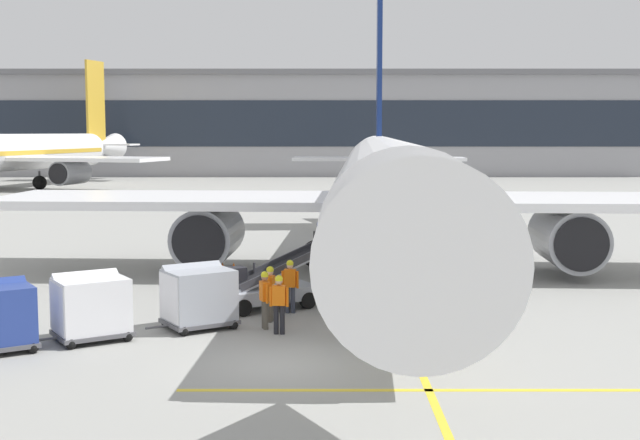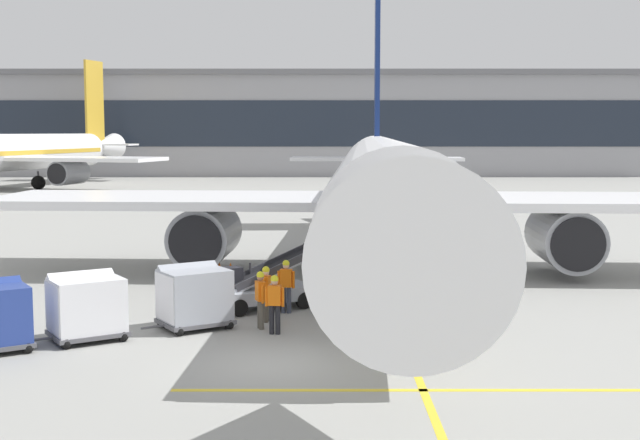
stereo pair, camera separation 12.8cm
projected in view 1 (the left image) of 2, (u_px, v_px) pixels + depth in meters
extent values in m
plane|color=gray|center=(278.00, 364.00, 21.40)|extent=(600.00, 600.00, 0.00)
cylinder|color=white|center=(386.00, 188.00, 34.25)|extent=(5.61, 32.56, 3.99)
cube|color=navy|center=(386.00, 188.00, 34.25)|extent=(5.58, 31.27, 0.48)
cone|color=white|center=(413.00, 251.00, 16.18)|extent=(3.98, 4.17, 3.79)
cone|color=white|center=(377.00, 163.00, 53.48)|extent=(3.70, 6.54, 3.39)
cube|color=white|center=(184.00, 200.00, 35.53)|extent=(15.70, 7.24, 0.36)
cylinder|color=#93969E|center=(207.00, 235.00, 34.98)|extent=(2.68, 4.33, 2.47)
cylinder|color=black|center=(197.00, 242.00, 32.84)|extent=(2.10, 0.23, 2.10)
cube|color=white|center=(591.00, 202.00, 34.70)|extent=(15.70, 7.24, 0.36)
cylinder|color=#93969E|center=(567.00, 237.00, 34.26)|extent=(2.68, 4.33, 2.47)
cylinder|color=black|center=(580.00, 245.00, 32.12)|extent=(2.10, 0.23, 2.10)
cube|color=navy|center=(378.00, 76.00, 51.33)|extent=(0.47, 3.90, 9.72)
cube|color=white|center=(378.00, 159.00, 51.54)|extent=(10.58, 3.11, 0.20)
cube|color=#1E2633|center=(406.00, 207.00, 18.89)|extent=(2.88, 1.93, 0.88)
cylinder|color=#47474C|center=(394.00, 294.00, 24.86)|extent=(0.22, 0.22, 1.00)
sphere|color=black|center=(394.00, 311.00, 24.91)|extent=(1.22, 1.22, 1.22)
cylinder|color=#47474C|center=(315.00, 243.00, 36.27)|extent=(0.22, 0.22, 1.00)
sphere|color=black|center=(315.00, 254.00, 36.32)|extent=(1.22, 1.22, 1.22)
cylinder|color=#47474C|center=(454.00, 244.00, 35.98)|extent=(0.22, 0.22, 1.00)
sphere|color=black|center=(454.00, 255.00, 36.03)|extent=(1.22, 1.22, 1.22)
cube|color=#A3A8B2|center=(265.00, 294.00, 28.08)|extent=(3.74, 3.10, 0.44)
cube|color=black|center=(235.00, 278.00, 27.86)|extent=(0.80, 0.79, 0.70)
cylinder|color=#333338|center=(253.00, 274.00, 28.19)|extent=(0.08, 0.08, 0.80)
cube|color=#A3A8B2|center=(298.00, 259.00, 28.61)|extent=(4.75, 3.29, 1.82)
cube|color=black|center=(298.00, 257.00, 28.60)|extent=(4.56, 3.10, 1.67)
cube|color=#333338|center=(305.00, 258.00, 28.22)|extent=(4.26, 2.52, 1.86)
cube|color=#333338|center=(292.00, 254.00, 28.97)|extent=(4.26, 2.52, 1.86)
cylinder|color=black|center=(307.00, 300.00, 28.07)|extent=(0.58, 0.46, 0.56)
cylinder|color=black|center=(286.00, 293.00, 29.33)|extent=(0.58, 0.46, 0.56)
cylinder|color=black|center=(242.00, 308.00, 26.87)|extent=(0.58, 0.46, 0.56)
cylinder|color=black|center=(223.00, 300.00, 28.13)|extent=(0.58, 0.46, 0.56)
cube|color=#515156|center=(199.00, 321.00, 25.30)|extent=(2.54, 2.42, 0.12)
cylinder|color=#4C4C51|center=(156.00, 327.00, 24.59)|extent=(0.63, 0.43, 0.07)
cube|color=#9EA3AD|center=(198.00, 295.00, 25.22)|extent=(2.41, 2.28, 1.50)
cube|color=#9EA3AD|center=(192.00, 275.00, 25.51)|extent=(2.01, 1.68, 0.74)
cube|color=silver|center=(168.00, 298.00, 24.71)|extent=(0.79, 1.24, 1.38)
sphere|color=black|center=(165.00, 322.00, 25.46)|extent=(0.30, 0.30, 0.30)
sphere|color=black|center=(183.00, 331.00, 24.31)|extent=(0.30, 0.30, 0.30)
sphere|color=black|center=(213.00, 316.00, 26.30)|extent=(0.30, 0.30, 0.30)
sphere|color=black|center=(233.00, 324.00, 25.16)|extent=(0.30, 0.30, 0.30)
cube|color=#515156|center=(91.00, 333.00, 23.84)|extent=(2.54, 2.42, 0.12)
cylinder|color=#4C4C51|center=(43.00, 339.00, 23.12)|extent=(0.63, 0.43, 0.07)
cube|color=silver|center=(90.00, 305.00, 23.75)|extent=(2.41, 2.28, 1.50)
cube|color=silver|center=(86.00, 284.00, 24.04)|extent=(2.01, 1.68, 0.74)
cube|color=silver|center=(56.00, 309.00, 23.24)|extent=(0.79, 1.24, 1.38)
sphere|color=black|center=(56.00, 334.00, 23.99)|extent=(0.30, 0.30, 0.30)
sphere|color=black|center=(70.00, 344.00, 22.85)|extent=(0.30, 0.30, 0.30)
sphere|color=black|center=(111.00, 327.00, 24.84)|extent=(0.30, 0.30, 0.30)
sphere|color=black|center=(127.00, 336.00, 23.69)|extent=(0.30, 0.30, 0.30)
sphere|color=black|center=(20.00, 337.00, 23.57)|extent=(0.30, 0.30, 0.30)
sphere|color=black|center=(32.00, 348.00, 22.42)|extent=(0.30, 0.30, 0.30)
cylinder|color=#514C42|center=(270.00, 308.00, 26.21)|extent=(0.15, 0.15, 0.86)
cylinder|color=#514C42|center=(269.00, 309.00, 26.03)|extent=(0.15, 0.15, 0.86)
cube|color=orange|center=(269.00, 285.00, 26.04)|extent=(0.31, 0.42, 0.58)
cube|color=white|center=(273.00, 285.00, 26.02)|extent=(0.08, 0.34, 0.08)
sphere|color=beige|center=(269.00, 272.00, 26.00)|extent=(0.21, 0.21, 0.21)
sphere|color=yellow|center=(269.00, 270.00, 25.99)|extent=(0.23, 0.23, 0.23)
cylinder|color=orange|center=(271.00, 285.00, 26.28)|extent=(0.09, 0.09, 0.56)
cylinder|color=orange|center=(267.00, 288.00, 25.82)|extent=(0.09, 0.09, 0.56)
cylinder|color=#333847|center=(286.00, 300.00, 27.39)|extent=(0.15, 0.15, 0.86)
cylinder|color=#333847|center=(292.00, 300.00, 27.37)|extent=(0.15, 0.15, 0.86)
cube|color=orange|center=(289.00, 278.00, 27.31)|extent=(0.41, 0.28, 0.58)
cube|color=white|center=(290.00, 277.00, 27.43)|extent=(0.34, 0.05, 0.08)
sphere|color=beige|center=(289.00, 266.00, 27.26)|extent=(0.21, 0.21, 0.21)
sphere|color=yellow|center=(289.00, 263.00, 27.26)|extent=(0.23, 0.23, 0.23)
cylinder|color=orange|center=(282.00, 279.00, 27.34)|extent=(0.09, 0.09, 0.56)
cylinder|color=orange|center=(296.00, 280.00, 27.28)|extent=(0.09, 0.09, 0.56)
cylinder|color=#514C42|center=(263.00, 314.00, 25.27)|extent=(0.15, 0.15, 0.86)
cylinder|color=#514C42|center=(265.00, 315.00, 25.10)|extent=(0.15, 0.15, 0.86)
cube|color=orange|center=(264.00, 291.00, 25.11)|extent=(0.36, 0.44, 0.58)
cube|color=white|center=(268.00, 291.00, 25.15)|extent=(0.13, 0.32, 0.08)
sphere|color=#9E7051|center=(264.00, 277.00, 25.06)|extent=(0.21, 0.21, 0.21)
sphere|color=yellow|center=(264.00, 275.00, 25.06)|extent=(0.23, 0.23, 0.23)
cylinder|color=orange|center=(261.00, 291.00, 25.33)|extent=(0.09, 0.09, 0.56)
cylinder|color=orange|center=(266.00, 294.00, 24.89)|extent=(0.09, 0.09, 0.56)
cylinder|color=black|center=(275.00, 320.00, 24.53)|extent=(0.15, 0.15, 0.86)
cylinder|color=black|center=(281.00, 320.00, 24.51)|extent=(0.15, 0.15, 0.86)
cube|color=orange|center=(278.00, 295.00, 24.44)|extent=(0.41, 0.28, 0.58)
cube|color=white|center=(279.00, 295.00, 24.57)|extent=(0.34, 0.05, 0.08)
sphere|color=tan|center=(278.00, 281.00, 24.40)|extent=(0.21, 0.21, 0.21)
sphere|color=yellow|center=(278.00, 279.00, 24.39)|extent=(0.23, 0.23, 0.23)
cylinder|color=orange|center=(270.00, 297.00, 24.48)|extent=(0.09, 0.09, 0.56)
cylinder|color=orange|center=(286.00, 297.00, 24.42)|extent=(0.09, 0.09, 0.56)
cube|color=black|center=(222.00, 277.00, 34.06)|extent=(0.55, 0.55, 0.05)
cone|color=orange|center=(221.00, 269.00, 34.03)|extent=(0.44, 0.44, 0.58)
cylinder|color=white|center=(221.00, 268.00, 34.03)|extent=(0.24, 0.24, 0.07)
cube|color=black|center=(233.00, 280.00, 33.39)|extent=(0.63, 0.63, 0.05)
cone|color=orange|center=(233.00, 271.00, 33.35)|extent=(0.50, 0.50, 0.66)
cylinder|color=white|center=(233.00, 270.00, 33.35)|extent=(0.28, 0.28, 0.08)
cube|color=yellow|center=(379.00, 275.00, 34.63)|extent=(0.20, 110.00, 0.01)
cube|color=yellow|center=(438.00, 390.00, 19.24)|extent=(12.00, 0.20, 0.01)
cube|color=#939399|center=(224.00, 126.00, 117.76)|extent=(127.31, 20.12, 13.06)
cube|color=#1E2633|center=(215.00, 123.00, 107.67)|extent=(123.49, 0.10, 5.88)
cube|color=slate|center=(222.00, 76.00, 115.03)|extent=(126.04, 17.11, 0.70)
cylinder|color=white|center=(3.00, 153.00, 83.90)|extent=(12.25, 32.20, 3.75)
cube|color=gold|center=(3.00, 153.00, 83.90)|extent=(11.94, 30.96, 0.45)
cone|color=white|center=(102.00, 147.00, 102.26)|extent=(4.67, 6.64, 3.19)
cube|color=white|center=(83.00, 159.00, 82.50)|extent=(16.55, 10.34, 0.36)
cylinder|color=#93969E|center=(69.00, 173.00, 82.34)|extent=(3.36, 4.68, 2.33)
cylinder|color=black|center=(57.00, 174.00, 80.27)|extent=(1.94, 0.64, 1.98)
cube|color=gold|center=(94.00, 102.00, 100.26)|extent=(1.31, 3.82, 9.71)
cube|color=white|center=(94.00, 144.00, 100.51)|extent=(10.77, 5.28, 0.20)
cylinder|color=#47474C|center=(38.00, 177.00, 84.96)|extent=(0.22, 0.22, 1.16)
sphere|color=black|center=(38.00, 183.00, 85.02)|extent=(1.42, 1.42, 1.42)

